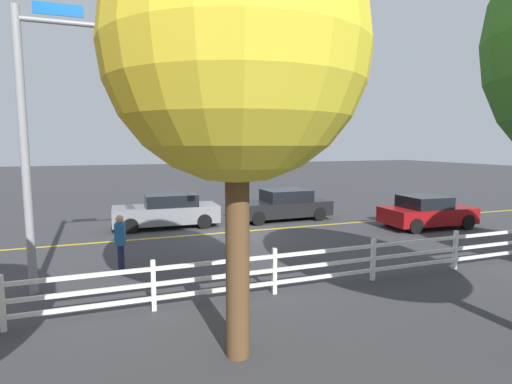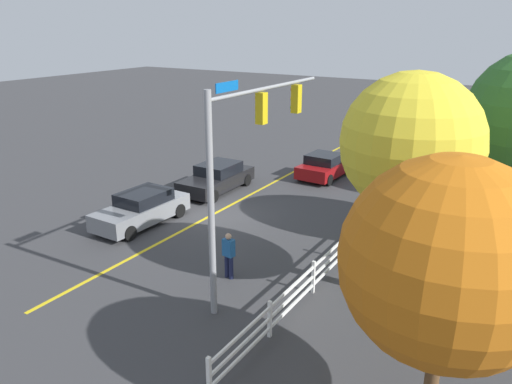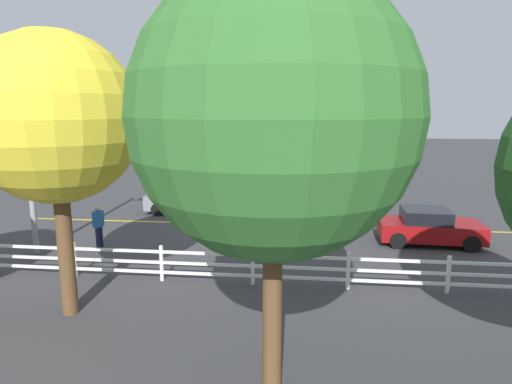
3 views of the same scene
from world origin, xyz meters
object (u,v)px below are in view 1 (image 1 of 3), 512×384
object	(u,v)px
car_0	(167,211)
car_1	(427,212)
car_2	(283,205)
pedestrian	(120,242)
tree_2	(236,53)

from	to	relation	value
car_0	car_1	size ratio (longest dim) A/B	1.14
car_2	pedestrian	world-z (taller)	pedestrian
car_0	car_1	xyz separation A→B (m)	(-10.73, 4.05, -0.04)
car_0	tree_2	xyz separation A→B (m)	(0.38, 11.51, 4.40)
pedestrian	tree_2	xyz separation A→B (m)	(-1.76, 5.41, 4.19)
tree_2	car_0	bearing A→B (deg)	-91.89
car_1	pedestrian	world-z (taller)	pedestrian
car_2	tree_2	distance (m)	13.57
car_1	car_2	xyz separation A→B (m)	(5.19, -3.93, 0.03)
car_0	tree_2	size ratio (longest dim) A/B	0.63
pedestrian	car_2	bearing A→B (deg)	46.30
car_1	tree_2	xyz separation A→B (m)	(11.11, 7.46, 4.44)
car_0	car_1	world-z (taller)	car_0
car_1	car_2	distance (m)	6.51
car_0	car_2	xyz separation A→B (m)	(-5.54, 0.12, -0.01)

